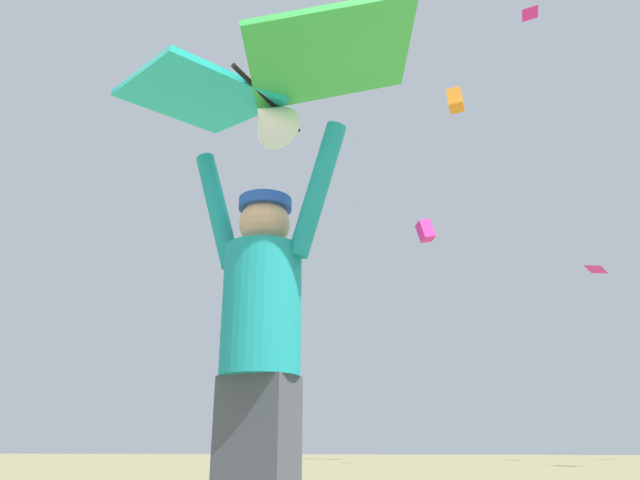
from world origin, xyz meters
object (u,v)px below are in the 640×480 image
(distant_kite_orange_overhead_distant, at_px, (455,100))
(distant_kite_magenta_high_left, at_px, (530,13))
(kite_flyer_person, at_px, (260,348))
(held_stunt_kite, at_px, (262,89))
(distant_kite_magenta_low_right, at_px, (425,231))
(distant_kite_magenta_mid_left, at_px, (596,269))

(distant_kite_orange_overhead_distant, distance_m, distant_kite_magenta_high_left, 9.25)
(kite_flyer_person, distance_m, distant_kite_orange_overhead_distant, 30.92)
(held_stunt_kite, xyz_separation_m, distant_kite_magenta_low_right, (-0.74, 26.79, 9.10))
(distant_kite_orange_overhead_distant, bearing_deg, distant_kite_magenta_high_left, -71.47)
(distant_kite_magenta_low_right, bearing_deg, distant_kite_orange_overhead_distant, -27.57)
(held_stunt_kite, distance_m, distant_kite_magenta_low_right, 28.30)
(distant_kite_magenta_high_left, relative_size, distant_kite_magenta_low_right, 0.70)
(kite_flyer_person, xyz_separation_m, distant_kite_magenta_low_right, (-0.75, 26.73, 10.33))
(distant_kite_magenta_mid_left, bearing_deg, held_stunt_kite, -104.93)
(distant_kite_magenta_mid_left, relative_size, distant_kite_magenta_high_left, 1.14)
(held_stunt_kite, distance_m, distant_kite_orange_overhead_distant, 30.31)
(distant_kite_orange_overhead_distant, xyz_separation_m, distant_kite_magenta_low_right, (-2.09, 1.09, -6.91))
(held_stunt_kite, relative_size, distant_kite_orange_overhead_distant, 1.17)
(kite_flyer_person, relative_size, distant_kite_magenta_mid_left, 1.98)
(kite_flyer_person, distance_m, distant_kite_magenta_mid_left, 29.18)
(kite_flyer_person, xyz_separation_m, held_stunt_kite, (-0.01, -0.06, 1.23))
(distant_kite_orange_overhead_distant, height_order, distant_kite_magenta_high_left, distant_kite_orange_overhead_distant)
(held_stunt_kite, distance_m, distant_kite_magenta_mid_left, 28.94)
(distant_kite_magenta_mid_left, height_order, distant_kite_magenta_low_right, distant_kite_magenta_low_right)
(held_stunt_kite, xyz_separation_m, distant_kite_magenta_high_left, (4.22, 17.14, 13.98))
(distant_kite_magenta_mid_left, xyz_separation_m, distant_kite_magenta_low_right, (-8.00, -0.44, 2.52))
(distant_kite_orange_overhead_distant, bearing_deg, kite_flyer_person, -93.00)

